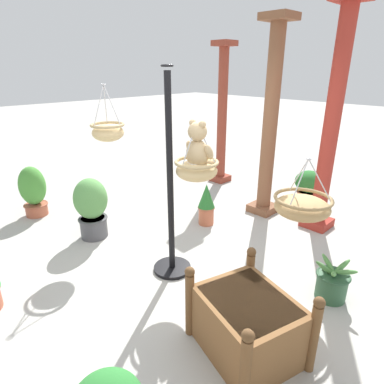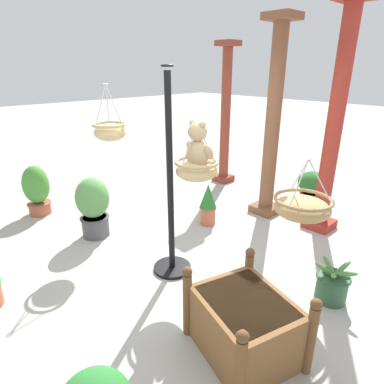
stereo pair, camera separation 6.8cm
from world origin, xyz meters
TOP-DOWN VIEW (x-y plane):
  - ground_plane at (0.00, 0.00)m, footprint 40.00×40.00m
  - display_pole_central at (-0.14, -0.15)m, footprint 0.44×0.44m
  - hanging_basket_with_teddy at (0.01, 0.10)m, footprint 0.48×0.48m
  - teddy_bear at (0.01, 0.13)m, footprint 0.36×0.32m
  - hanging_basket_left_high at (-1.41, -0.11)m, footprint 0.44×0.44m
  - hanging_basket_right_low at (0.99, 0.65)m, footprint 0.59×0.59m
  - greenhouse_pillar_left at (-1.87, 2.70)m, footprint 0.36×0.36m
  - greenhouse_pillar_right at (-0.34, 2.03)m, footprint 0.42×0.42m
  - greenhouse_pillar_far_back at (0.53, 2.16)m, footprint 0.41×0.41m
  - wooden_planter_box at (1.18, -0.47)m, footprint 1.02×0.93m
  - potted_plant_fern_front at (0.07, 2.74)m, footprint 0.48×0.48m
  - potted_plant_flowering_red at (1.39, 0.70)m, footprint 0.42×0.42m
  - potted_plant_bushy_green at (-1.52, -0.40)m, footprint 0.46×0.46m
  - potted_plant_conical_shrub at (-2.83, -0.72)m, footprint 0.40×0.40m
  - potted_plant_trailing_ivy at (-0.69, 1.02)m, footprint 0.26×0.26m

SIDE VIEW (x-z plane):
  - ground_plane at x=0.00m, z-range 0.00..0.00m
  - potted_plant_flowering_red at x=1.39m, z-range -0.04..0.40m
  - wooden_planter_box at x=1.18m, z-range -0.06..0.63m
  - potted_plant_trailing_ivy at x=-0.69m, z-range 0.01..0.66m
  - potted_plant_fern_front at x=0.07m, z-range 0.04..0.68m
  - potted_plant_conical_shrub at x=-2.83m, z-range 0.01..0.82m
  - potted_plant_bushy_green at x=-1.52m, z-range 0.03..0.89m
  - display_pole_central at x=-0.14m, z-range -0.45..1.83m
  - hanging_basket_right_low at x=0.99m, z-range 0.62..1.25m
  - hanging_basket_with_teddy at x=0.01m, z-range 0.92..1.54m
  - greenhouse_pillar_left at x=-1.87m, z-range -0.05..2.66m
  - greenhouse_pillar_right at x=-0.34m, z-range -0.05..2.89m
  - teddy_bear at x=0.01m, z-range 1.20..1.72m
  - hanging_basket_left_high at x=-1.41m, z-range 1.11..1.83m
  - greenhouse_pillar_far_back at x=0.53m, z-range -0.05..3.04m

